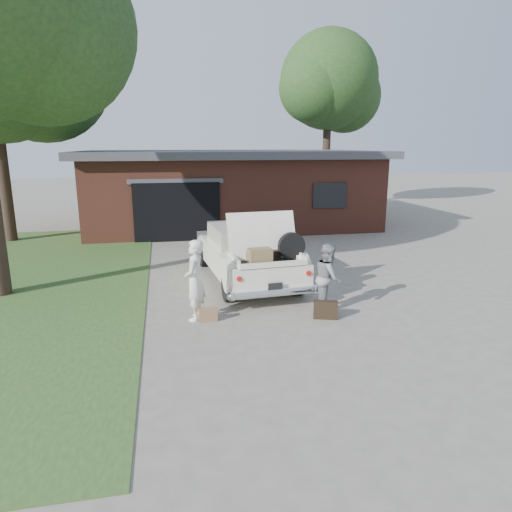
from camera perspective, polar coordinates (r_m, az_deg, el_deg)
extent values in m
plane|color=gray|center=(10.07, 0.69, -6.89)|extent=(90.00, 90.00, 0.00)
cube|color=#2D4C1E|center=(13.19, -26.48, -3.32)|extent=(6.00, 16.00, 0.02)
cube|color=brown|center=(21.03, -3.32, 8.11)|extent=(12.00, 7.00, 3.00)
cube|color=#4C4C51|center=(20.94, -3.38, 12.60)|extent=(12.80, 7.80, 0.30)
cube|color=black|center=(17.44, -9.83, 5.45)|extent=(3.20, 0.30, 2.20)
cube|color=#4C4C51|center=(17.25, -9.97, 9.20)|extent=(3.50, 0.12, 0.18)
cube|color=black|center=(18.49, 9.19, 7.50)|extent=(1.40, 0.08, 1.00)
sphere|color=#345824|center=(12.75, -25.53, 24.44)|extent=(4.43, 4.43, 4.43)
cylinder|color=#38281E|center=(19.40, -29.15, 9.71)|extent=(0.44, 0.44, 5.53)
sphere|color=#345824|center=(19.82, -25.34, 19.94)|extent=(5.02, 5.02, 5.02)
cylinder|color=#38281E|center=(26.83, 8.75, 11.97)|extent=(0.44, 0.44, 5.60)
sphere|color=#345824|center=(27.04, 9.09, 20.89)|extent=(5.33, 5.33, 5.33)
sphere|color=#345824|center=(27.88, 11.06, 18.94)|extent=(4.00, 4.00, 4.00)
sphere|color=#345824|center=(26.01, 7.25, 20.14)|extent=(3.73, 3.73, 3.73)
cube|color=white|center=(12.28, -1.30, -0.13)|extent=(2.25, 5.01, 0.63)
cube|color=#B0A99B|center=(12.43, -1.66, 2.69)|extent=(1.76, 2.07, 0.51)
cube|color=black|center=(13.32, -2.67, 3.34)|extent=(1.51, 0.20, 0.43)
cube|color=black|center=(11.56, -0.50, 1.75)|extent=(1.51, 0.20, 0.43)
cylinder|color=black|center=(10.61, -3.45, -4.00)|extent=(0.27, 0.66, 0.64)
cylinder|color=black|center=(11.09, 5.22, -3.24)|extent=(0.27, 0.66, 0.64)
cylinder|color=black|center=(13.74, -6.54, 0.05)|extent=(0.27, 0.66, 0.64)
cylinder|color=black|center=(14.12, 0.32, 0.51)|extent=(0.27, 0.66, 0.64)
cylinder|color=silver|center=(10.05, 2.39, -4.60)|extent=(2.00, 0.34, 0.18)
cylinder|color=#A5140F|center=(9.78, -2.16, -2.83)|extent=(0.12, 0.11, 0.12)
cylinder|color=#A5140F|center=(10.27, 6.52, -2.10)|extent=(0.12, 0.11, 0.12)
cube|color=black|center=(9.99, 2.43, -3.83)|extent=(0.33, 0.05, 0.17)
cube|color=black|center=(10.47, 1.32, -0.67)|extent=(1.59, 1.19, 0.04)
cube|color=white|center=(10.24, -2.84, -0.44)|extent=(0.15, 1.07, 0.18)
cube|color=white|center=(10.70, 5.30, 0.13)|extent=(0.15, 1.07, 0.18)
cube|color=white|center=(9.96, 2.25, -1.07)|extent=(1.56, 0.19, 0.12)
cube|color=white|center=(10.67, 0.78, 2.60)|extent=(1.67, 0.56, 1.06)
cube|color=#45321D|center=(10.45, 0.36, -0.08)|extent=(0.58, 0.40, 0.18)
cube|color=olive|center=(10.11, 0.48, -0.04)|extent=(0.54, 0.38, 0.35)
cube|color=black|center=(10.66, 1.17, 0.24)|extent=(0.66, 0.46, 0.20)
cylinder|color=black|center=(10.54, 4.46, 1.26)|extent=(0.64, 0.21, 0.63)
imported|color=white|center=(9.45, -7.67, -3.02)|extent=(0.56, 0.70, 1.69)
imported|color=gray|center=(10.02, 9.04, -2.67)|extent=(0.74, 0.85, 1.50)
cube|color=#93694B|center=(9.51, -6.03, -7.29)|extent=(0.39, 0.13, 0.30)
cube|color=black|center=(9.70, 8.68, -6.66)|extent=(0.52, 0.31, 0.39)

